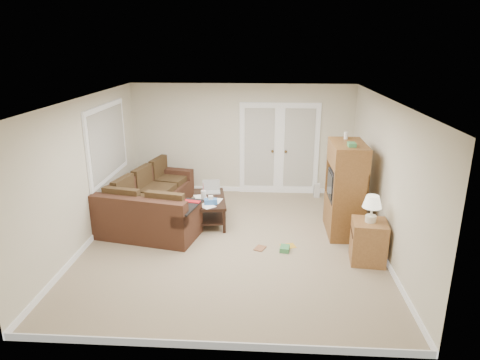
# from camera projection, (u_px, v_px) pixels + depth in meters

# --- Properties ---
(floor) EXTENTS (5.50, 5.50, 0.00)m
(floor) POSITION_uv_depth(u_px,v_px,m) (233.00, 243.00, 7.50)
(floor) COLOR tan
(floor) RESTS_ON ground
(ceiling) EXTENTS (5.00, 5.50, 0.02)m
(ceiling) POSITION_uv_depth(u_px,v_px,m) (232.00, 99.00, 6.74)
(ceiling) COLOR silver
(ceiling) RESTS_ON wall_back
(wall_left) EXTENTS (0.02, 5.50, 2.50)m
(wall_left) POSITION_uv_depth(u_px,v_px,m) (86.00, 172.00, 7.27)
(wall_left) COLOR beige
(wall_left) RESTS_ON floor
(wall_right) EXTENTS (0.02, 5.50, 2.50)m
(wall_right) POSITION_uv_depth(u_px,v_px,m) (385.00, 178.00, 6.97)
(wall_right) COLOR beige
(wall_right) RESTS_ON floor
(wall_back) EXTENTS (5.00, 0.02, 2.50)m
(wall_back) POSITION_uv_depth(u_px,v_px,m) (242.00, 139.00, 9.73)
(wall_back) COLOR beige
(wall_back) RESTS_ON floor
(wall_front) EXTENTS (5.00, 0.02, 2.50)m
(wall_front) POSITION_uv_depth(u_px,v_px,m) (212.00, 251.00, 4.51)
(wall_front) COLOR beige
(wall_front) RESTS_ON floor
(baseboards) EXTENTS (5.00, 5.50, 0.10)m
(baseboards) POSITION_uv_depth(u_px,v_px,m) (233.00, 240.00, 7.49)
(baseboards) COLOR silver
(baseboards) RESTS_ON floor
(french_doors) EXTENTS (1.80, 0.05, 2.13)m
(french_doors) POSITION_uv_depth(u_px,v_px,m) (279.00, 149.00, 9.72)
(french_doors) COLOR silver
(french_doors) RESTS_ON floor
(window_left) EXTENTS (0.05, 1.92, 1.42)m
(window_left) POSITION_uv_depth(u_px,v_px,m) (107.00, 142.00, 8.12)
(window_left) COLOR silver
(window_left) RESTS_ON wall_left
(sectional_sofa) EXTENTS (1.94, 3.00, 0.83)m
(sectional_sofa) POSITION_uv_depth(u_px,v_px,m) (151.00, 205.00, 8.32)
(sectional_sofa) COLOR #46281B
(sectional_sofa) RESTS_ON floor
(coffee_table) EXTENTS (0.78, 1.27, 0.81)m
(coffee_table) POSITION_uv_depth(u_px,v_px,m) (210.00, 208.00, 8.34)
(coffee_table) COLOR black
(coffee_table) RESTS_ON floor
(tv_armoire) EXTENTS (0.58, 1.06, 1.81)m
(tv_armoire) POSITION_uv_depth(u_px,v_px,m) (345.00, 188.00, 7.68)
(tv_armoire) COLOR brown
(tv_armoire) RESTS_ON floor
(side_cabinet) EXTENTS (0.58, 0.58, 1.12)m
(side_cabinet) POSITION_uv_depth(u_px,v_px,m) (369.00, 238.00, 6.75)
(side_cabinet) COLOR #986537
(side_cabinet) RESTS_ON floor
(space_heater) EXTENTS (0.13, 0.11, 0.32)m
(space_heater) POSITION_uv_depth(u_px,v_px,m) (317.00, 190.00, 9.68)
(space_heater) COLOR silver
(space_heater) RESTS_ON floor
(floor_magazine) EXTENTS (0.30, 0.26, 0.01)m
(floor_magazine) POSITION_uv_depth(u_px,v_px,m) (288.00, 246.00, 7.37)
(floor_magazine) COLOR gold
(floor_magazine) RESTS_ON floor
(floor_greenbox) EXTENTS (0.18, 0.23, 0.08)m
(floor_greenbox) POSITION_uv_depth(u_px,v_px,m) (285.00, 249.00, 7.20)
(floor_greenbox) COLOR #3D874D
(floor_greenbox) RESTS_ON floor
(floor_book) EXTENTS (0.23, 0.26, 0.02)m
(floor_book) POSITION_uv_depth(u_px,v_px,m) (256.00, 247.00, 7.32)
(floor_book) COLOR brown
(floor_book) RESTS_ON floor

